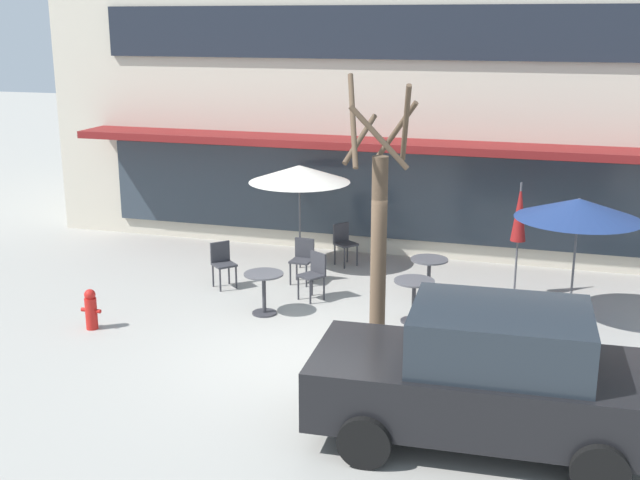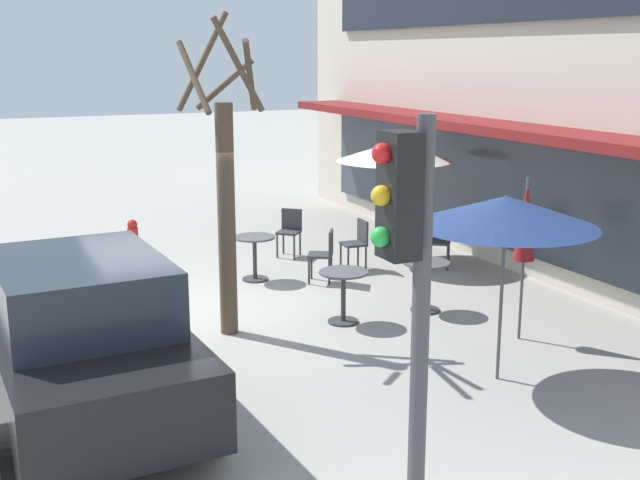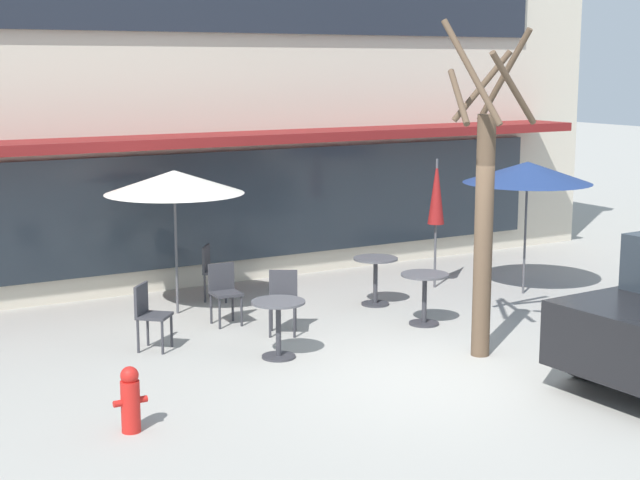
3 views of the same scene
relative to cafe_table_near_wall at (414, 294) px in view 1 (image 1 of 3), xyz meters
The scene contains 15 objects.
ground_plane 2.49m from the cafe_table_near_wall, 123.86° to the right, with size 80.00×80.00×0.00m, color #9E9B93.
building_facade 8.53m from the cafe_table_near_wall, 99.73° to the left, with size 16.44×9.10×6.70m.
cafe_table_near_wall is the anchor object (origin of this frame).
cafe_table_streetside 1.35m from the cafe_table_near_wall, 88.38° to the left, with size 0.70×0.70×0.76m.
cafe_table_by_tree 2.64m from the cafe_table_near_wall, behind, with size 0.70×0.70×0.76m.
patio_umbrella_green_folded 2.69m from the cafe_table_near_wall, 49.46° to the left, with size 0.28×0.28×2.20m.
patio_umbrella_cream_folded 3.09m from the cafe_table_near_wall, 16.24° to the left, with size 2.10×2.10×2.20m.
patio_umbrella_corner_open 4.05m from the cafe_table_near_wall, 139.70° to the left, with size 2.10×2.10×2.20m.
cafe_chair_0 4.01m from the cafe_table_near_wall, 168.30° to the left, with size 0.57×0.57×0.89m.
cafe_chair_1 3.58m from the cafe_table_near_wall, 124.90° to the left, with size 0.56×0.56×0.89m.
cafe_chair_2 2.10m from the cafe_table_near_wall, 162.23° to the left, with size 0.55×0.55×0.89m.
cafe_chair_3 2.93m from the cafe_table_near_wall, 148.85° to the left, with size 0.42×0.42×0.89m.
parked_sedan 4.17m from the cafe_table_near_wall, 67.30° to the right, with size 4.28×2.18×1.76m.
street_tree 2.16m from the cafe_table_near_wall, 100.05° to the right, with size 1.10×1.10×4.31m.
fire_hydrant 5.50m from the cafe_table_near_wall, 159.74° to the right, with size 0.36×0.20×0.71m.
Camera 1 is at (3.59, -10.95, 5.04)m, focal length 45.00 mm.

